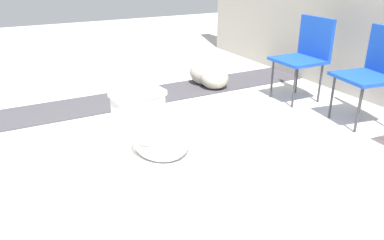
{
  "coord_description": "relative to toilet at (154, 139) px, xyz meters",
  "views": [
    {
      "loc": [
        2.32,
        -0.84,
        1.34
      ],
      "look_at": [
        0.16,
        0.31,
        0.3
      ],
      "focal_mm": 35.0,
      "sensor_mm": 36.0,
      "label": 1
    }
  ],
  "objects": [
    {
      "name": "boulder_far",
      "position": [
        -1.32,
        1.29,
        -0.09
      ],
      "size": [
        0.38,
        0.35,
        0.25
      ],
      "primitive_type": "ellipsoid",
      "rotation": [
        0.0,
        0.0,
        0.15
      ],
      "color": "#ADA899",
      "rests_on": "ground"
    },
    {
      "name": "toilet",
      "position": [
        0.0,
        0.0,
        0.0
      ],
      "size": [
        0.66,
        0.44,
        0.52
      ],
      "rotation": [
        0.0,
        0.0,
        0.1
      ],
      "color": "white",
      "rests_on": "ground"
    },
    {
      "name": "folding_chair_middle",
      "position": [
        0.13,
        2.02,
        0.29
      ],
      "size": [
        0.51,
        0.51,
        0.83
      ],
      "rotation": [
        0.0,
        0.0,
        -1.73
      ],
      "color": "#1947B2",
      "rests_on": "ground"
    },
    {
      "name": "folding_chair_left",
      "position": [
        -0.61,
        1.94,
        0.29
      ],
      "size": [
        0.45,
        0.45,
        0.83
      ],
      "rotation": [
        0.0,
        0.0,
        -1.59
      ],
      "color": "#1947B2",
      "rests_on": "ground"
    },
    {
      "name": "ground_plane",
      "position": [
        -0.17,
        -0.01,
        -0.22
      ],
      "size": [
        14.0,
        14.0,
        0.0
      ],
      "primitive_type": "plane",
      "color": "beige"
    },
    {
      "name": "boulder_near",
      "position": [
        -1.49,
        1.28,
        -0.07
      ],
      "size": [
        0.51,
        0.49,
        0.3
      ],
      "primitive_type": "ellipsoid",
      "rotation": [
        0.0,
        0.0,
        0.64
      ],
      "color": "#ADA899",
      "rests_on": "ground"
    },
    {
      "name": "gravel_strip",
      "position": [
        -1.43,
        0.49,
        -0.21
      ],
      "size": [
        0.56,
        8.0,
        0.01
      ],
      "primitive_type": "cube",
      "color": "#423F44",
      "rests_on": "ground"
    }
  ]
}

